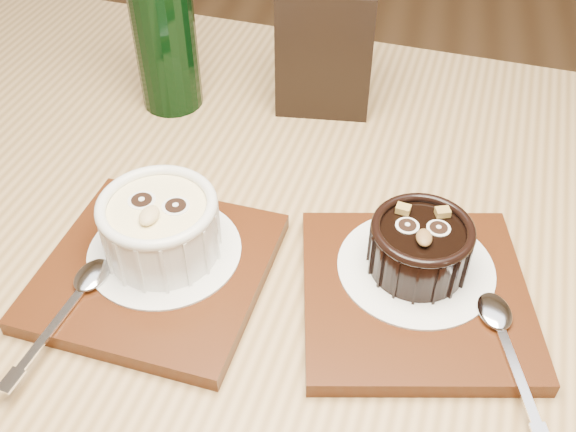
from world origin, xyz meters
name	(u,v)px	position (x,y,z in m)	size (l,w,h in m)	color
table	(267,321)	(-0.10, -0.21, 0.66)	(1.27, 0.92, 0.75)	olive
tray_left	(156,271)	(-0.18, -0.26, 0.76)	(0.18, 0.18, 0.01)	#4C210C
doily_left	(165,251)	(-0.18, -0.24, 0.77)	(0.13, 0.13, 0.00)	white
ramekin_white	(160,225)	(-0.18, -0.24, 0.80)	(0.10, 0.10, 0.06)	white
spoon_left	(67,307)	(-0.23, -0.31, 0.77)	(0.03, 0.13, 0.01)	white
tray_right	(415,295)	(0.03, -0.24, 0.76)	(0.18, 0.18, 0.01)	#4C210C
doily_right	(416,267)	(0.03, -0.22, 0.77)	(0.13, 0.13, 0.00)	white
ramekin_dark	(420,245)	(0.03, -0.22, 0.79)	(0.08, 0.08, 0.05)	black
spoon_right	(509,348)	(0.11, -0.29, 0.77)	(0.03, 0.13, 0.01)	white
condiment_stand	(325,49)	(-0.09, 0.03, 0.82)	(0.10, 0.06, 0.14)	black
green_bottle	(163,23)	(-0.25, 0.00, 0.85)	(0.07, 0.07, 0.25)	black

